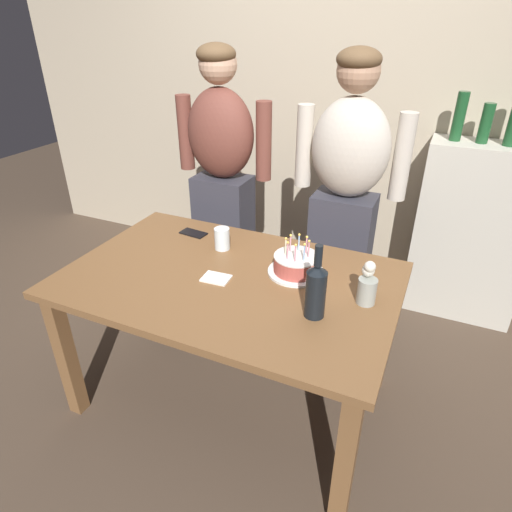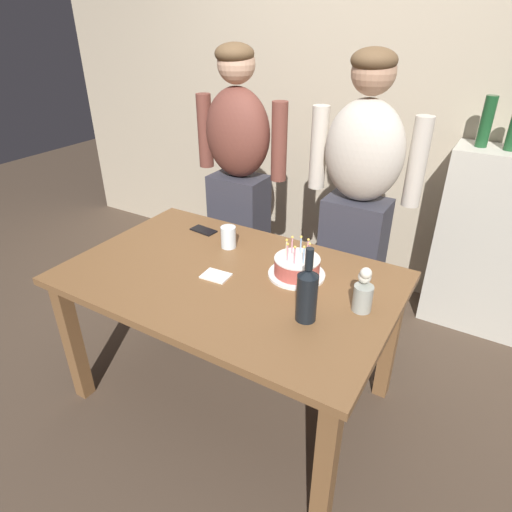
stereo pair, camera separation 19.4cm
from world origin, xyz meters
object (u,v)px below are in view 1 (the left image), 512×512
Objects in this scene: water_glass_near at (222,239)px; person_woman_cardigan at (345,203)px; birthday_cake at (296,265)px; person_man_bearded at (223,184)px; cell_phone at (193,233)px; flower_vase at (367,285)px; wine_bottle at (316,289)px; napkin_stack at (216,278)px.

person_woman_cardigan is at bearing 47.05° from water_glass_near.
person_man_bearded is (-0.70, 0.60, 0.09)m from birthday_cake.
birthday_cake is 1.81× the size of cell_phone.
person_man_bearded is at bearing 146.02° from flower_vase.
person_woman_cardigan is (0.76, 0.00, 0.00)m from person_man_bearded.
wine_bottle is 1.23m from person_man_bearded.
cell_phone is at bearing 31.67° from person_woman_cardigan.
water_glass_near is at bearing 170.06° from birthday_cake.
person_man_bearded reaches higher than birthday_cake.
birthday_cake is at bearing 122.33° from wine_bottle.
person_man_bearded is 0.76m from person_woman_cardigan.
wine_bottle is 0.50m from napkin_stack.
wine_bottle is 0.19× the size of person_man_bearded.
water_glass_near is at bearing -14.65° from cell_phone.
wine_bottle is at bearing 134.95° from person_man_bearded.
wine_bottle is (0.60, -0.35, 0.07)m from water_glass_near.
flower_vase is (0.76, -0.18, 0.03)m from water_glass_near.
person_woman_cardigan is (0.71, 0.44, 0.13)m from cell_phone.
napkin_stack is 0.89m from person_woman_cardigan.
water_glass_near is (-0.42, 0.07, 0.01)m from birthday_cake.
person_man_bearded is (-0.39, 0.80, 0.13)m from napkin_stack.
cell_phone is at bearing 96.52° from person_man_bearded.
flower_vase is 0.75m from person_woman_cardigan.
flower_vase is at bearing -16.60° from birthday_cake.
person_woman_cardigan is at bearing 83.87° from birthday_cake.
cell_phone is at bearing 133.42° from napkin_stack.
flower_vase reaches higher than napkin_stack.
flower_vase is (0.17, 0.17, -0.04)m from wine_bottle.
water_glass_near is 0.72m from person_woman_cardigan.
water_glass_near is 0.36× the size of wine_bottle.
wine_bottle is at bearing -21.79° from cell_phone.
cell_phone and napkin_stack have the same top height.
water_glass_near is 0.69m from wine_bottle.
person_man_bearded reaches higher than napkin_stack.
cell_phone is 0.85m from person_woman_cardigan.
cell_phone is 0.46m from person_man_bearded.
napkin_stack is at bearing -147.49° from birthday_cake.
water_glass_near is 0.60m from person_man_bearded.
person_man_bearded is (-0.87, 0.87, 0.01)m from wine_bottle.
cell_phone is at bearing 166.21° from birthday_cake.
birthday_cake is 1.37× the size of flower_vase.
cell_phone is (-0.65, 0.16, -0.04)m from birthday_cake.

